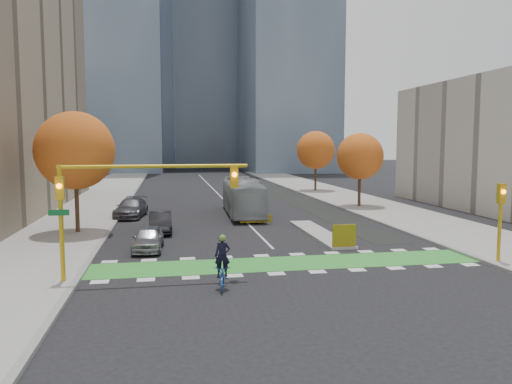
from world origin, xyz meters
name	(u,v)px	position (x,y,z in m)	size (l,w,h in m)	color
ground	(295,271)	(0.00, 0.00, 0.00)	(300.00, 300.00, 0.00)	black
sidewalk_west	(76,216)	(-13.50, 20.00, 0.07)	(7.00, 120.00, 0.15)	gray
sidewalk_east	(383,209)	(13.50, 20.00, 0.07)	(7.00, 120.00, 0.15)	gray
curb_west	(120,215)	(-10.00, 20.00, 0.07)	(0.30, 120.00, 0.16)	gray
curb_east	(346,210)	(10.00, 20.00, 0.07)	(0.30, 120.00, 0.16)	gray
bike_crossing	(288,263)	(0.00, 1.50, 0.01)	(20.00, 3.00, 0.01)	green
centre_line	(216,192)	(0.00, 40.00, 0.01)	(0.15, 70.00, 0.01)	silver
bike_lane_paint	(293,199)	(7.50, 30.00, 0.01)	(2.50, 50.00, 0.01)	black
median_island	(319,233)	(4.00, 9.00, 0.08)	(1.60, 10.00, 0.16)	gray
hazard_board	(344,236)	(4.00, 4.20, 0.80)	(1.40, 0.12, 1.30)	yellow
tower_nw	(107,6)	(-18.00, 90.00, 35.00)	(22.00, 22.00, 70.00)	#47566B
tower_ne	(287,32)	(20.00, 85.00, 30.00)	(18.00, 24.00, 60.00)	#47566B
tower_far	(172,35)	(-4.00, 140.00, 40.00)	(26.00, 26.00, 80.00)	#47566B
tree_west	(75,151)	(-12.00, 12.00, 5.62)	(5.20, 5.20, 8.22)	#332114
tree_east_near	(360,156)	(12.00, 22.00, 4.86)	(4.40, 4.40, 7.08)	#332114
tree_east_far	(316,150)	(12.50, 38.00, 5.24)	(4.80, 4.80, 7.65)	#332114
traffic_signal_west	(122,191)	(-7.93, -0.51, 4.03)	(8.53, 0.56, 5.20)	#BF9914
traffic_signal_east	(501,211)	(10.50, -0.51, 2.73)	(0.35, 0.43, 4.10)	#BF9914
cyclist	(223,271)	(-3.75, -2.32, 0.77)	(0.95, 2.07, 2.30)	navy
bus	(243,197)	(0.32, 19.11, 1.55)	(2.60, 11.10, 3.09)	#9BA0A2
parked_car_a	(148,238)	(-7.12, 5.93, 0.69)	(1.63, 4.06, 1.38)	gray
parked_car_b	(160,222)	(-6.52, 11.59, 0.71)	(1.50, 4.30, 1.42)	black
parked_car_c	(131,208)	(-9.00, 19.31, 0.77)	(2.16, 5.30, 1.54)	#525157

